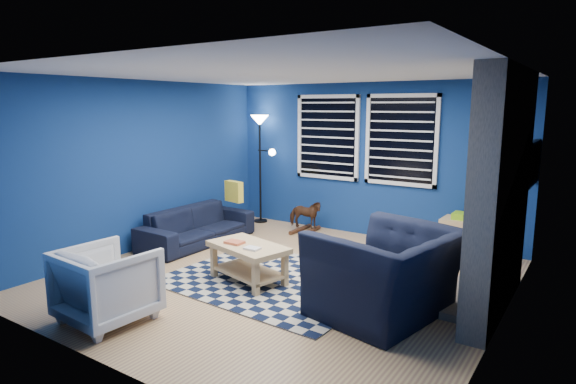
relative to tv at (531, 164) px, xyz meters
The scene contains 18 objects.
floor 3.46m from the tv, 140.73° to the right, with size 5.00×5.00×0.00m, color tan.
ceiling 3.35m from the tv, 140.73° to the right, with size 5.00×5.00×0.00m, color white.
wall_back 2.50m from the tv, 168.45° to the left, with size 5.00×5.00×0.00m, color navy.
wall_left 5.34m from the tv, 157.98° to the right, with size 5.00×5.00×0.00m, color navy.
wall_right 2.01m from the tv, 88.45° to the right, with size 5.00×5.00×0.00m, color navy.
fireplace 1.52m from the tv, 93.32° to the right, with size 0.65×2.00×2.50m.
window_left 3.24m from the tv, behind, with size 1.17×0.06×1.42m.
window_right 1.96m from the tv, 166.32° to the left, with size 1.17×0.06×1.42m.
tv is the anchor object (origin of this frame).
rug 3.54m from the tv, 139.54° to the right, with size 2.50×2.00×0.02m, color black.
sofa 4.79m from the tv, 161.95° to the right, with size 0.75×1.93×0.56m, color black.
armchair_big 2.66m from the tv, 113.01° to the right, with size 1.20×1.38×0.90m, color black.
armchair_bent 5.20m from the tv, 129.29° to the right, with size 0.81×0.83×0.76m, color gray.
rocking_horse 3.56m from the tv, behind, with size 0.57×0.26×0.48m, color #492C17.
coffee_table 3.74m from the tv, 139.50° to the right, with size 1.10×0.80×0.49m.
cabinet 1.41m from the tv, 162.87° to the left, with size 0.64×0.43×0.61m.
floor_lamp 4.46m from the tv, behind, with size 0.53×0.33×1.96m.
throw_pillow 4.39m from the tv, behind, with size 0.36×0.11×0.34m, color yellow.
Camera 1 is at (3.22, -4.73, 2.13)m, focal length 30.00 mm.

